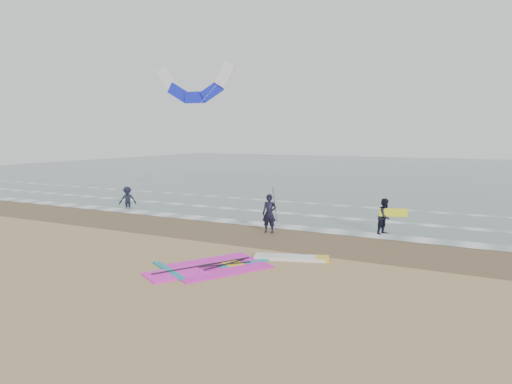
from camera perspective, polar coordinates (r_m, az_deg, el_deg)
The scene contains 11 objects.
ground at distance 16.62m, azimuth -6.18°, elevation -9.59°, with size 120.00×120.00×0.00m, color tan.
sea_water at distance 62.08m, azimuth 18.93°, elevation 2.36°, with size 120.00×80.00×0.02m, color #47605E.
wet_sand_band at distance 21.71m, azimuth 2.58°, elevation -5.55°, with size 120.00×5.00×0.01m, color brown.
foam_waterline at distance 25.73m, azimuth 6.70°, elevation -3.53°, with size 120.00×9.15×0.02m.
windsurf_rig at distance 17.02m, azimuth -2.28°, elevation -9.02°, with size 5.89×5.58×0.14m.
person_standing at distance 22.30m, azimuth 1.67°, elevation -2.72°, with size 0.70×0.46×1.91m, color black.
person_walking at distance 22.84m, azimuth 15.83°, elevation -2.96°, with size 0.85×0.66×1.75m, color black.
person_wading at distance 31.25m, azimuth -15.78°, elevation -0.30°, with size 1.13×0.65×1.75m, color black.
held_pole at distance 22.11m, azimuth 2.38°, elevation -1.64°, with size 0.17×0.86×1.82m.
carried_kiteboard at distance 22.63m, azimuth 16.79°, elevation -2.49°, with size 1.30×0.51×0.39m.
surf_kite at distance 31.39m, azimuth -7.68°, elevation 12.85°, with size 6.48×3.18×8.32m.
Camera 1 is at (8.78, -13.27, 4.77)m, focal length 32.00 mm.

